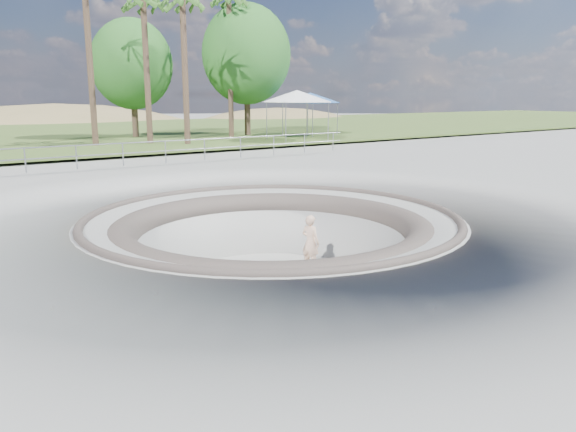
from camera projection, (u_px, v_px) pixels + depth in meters
name	position (u px, v px, depth m)	size (l,w,h in m)	color
ground	(272.00, 217.00, 15.32)	(180.00, 180.00, 0.00)	#969792
skate_bowl	(272.00, 281.00, 15.71)	(14.00, 14.00, 4.10)	#969792
grass_strip	(26.00, 135.00, 42.51)	(180.00, 36.00, 0.12)	#466127
distant_hills	(28.00, 185.00, 64.73)	(103.20, 45.00, 28.60)	olive
safety_railing	(123.00, 154.00, 24.79)	(25.00, 0.06, 1.03)	gray
skateboard	(310.00, 270.00, 16.70)	(0.82, 0.33, 0.08)	olive
skater	(310.00, 242.00, 16.52)	(0.60, 0.39, 1.65)	beige
canopy_white	(297.00, 96.00, 36.80)	(6.38, 6.38, 3.27)	gray
canopy_blue	(310.00, 98.00, 41.60)	(6.02, 6.02, 3.12)	gray
palm_d	(143.00, 3.00, 33.49)	(2.60, 2.60, 9.78)	#4F3C2D
palm_e	(182.00, 1.00, 32.86)	(2.60, 2.60, 9.77)	#4F3C2D
palm_f	(229.00, 1.00, 38.45)	(2.60, 2.60, 10.81)	#4F3C2D
bushy_tree_mid	(132.00, 64.00, 39.34)	(5.77, 5.25, 8.33)	#4F3C2D
bushy_tree_right	(247.00, 54.00, 41.04)	(6.66, 6.05, 9.61)	#4F3C2D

